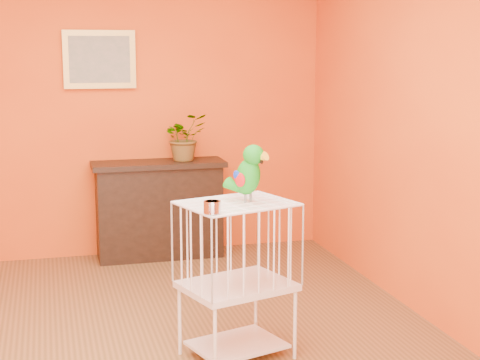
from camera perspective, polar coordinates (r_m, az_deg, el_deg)
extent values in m
plane|color=brown|center=(4.71, -8.10, -12.94)|extent=(4.50, 4.50, 0.00)
plane|color=#E45815|center=(6.60, -10.73, 5.27)|extent=(4.00, 0.00, 4.00)
plane|color=#E45815|center=(2.18, -1.79, -4.05)|extent=(4.00, 0.00, 4.00)
plane|color=#E45815|center=(5.00, 14.96, 3.62)|extent=(0.00, 4.50, 4.50)
cube|color=black|center=(6.58, -6.28, -2.48)|extent=(1.09, 0.36, 0.82)
cube|color=black|center=(6.50, -6.35, 1.24)|extent=(1.16, 0.42, 0.05)
cube|color=black|center=(6.43, -6.06, -2.78)|extent=(0.76, 0.02, 0.41)
cube|color=#531B17|center=(6.53, -8.18, -3.44)|extent=(0.05, 0.16, 0.25)
cube|color=#344723|center=(6.54, -7.55, -3.41)|extent=(0.05, 0.16, 0.25)
cube|color=#531B17|center=(6.55, -6.84, -3.37)|extent=(0.05, 0.16, 0.25)
cube|color=#344723|center=(6.56, -6.05, -3.33)|extent=(0.05, 0.16, 0.25)
cube|color=#531B17|center=(6.57, -5.27, -3.29)|extent=(0.05, 0.16, 0.25)
imported|color=#26722D|center=(6.46, -4.24, 2.88)|extent=(0.48, 0.51, 0.33)
cube|color=gold|center=(6.55, -10.84, 9.17)|extent=(0.62, 0.03, 0.50)
cube|color=gray|center=(6.53, -10.83, 9.17)|extent=(0.52, 0.01, 0.40)
cube|color=white|center=(4.55, -0.24, -12.63)|extent=(0.62, 0.54, 0.02)
cube|color=white|center=(4.42, -0.24, -8.21)|extent=(0.73, 0.63, 0.04)
cube|color=white|center=(4.29, -0.25, -1.84)|extent=(0.73, 0.63, 0.01)
cylinder|color=white|center=(4.20, -1.95, -12.62)|extent=(0.02, 0.02, 0.43)
cylinder|color=white|center=(4.48, 4.29, -11.13)|extent=(0.02, 0.02, 0.43)
cylinder|color=white|center=(4.54, -4.71, -10.83)|extent=(0.02, 0.02, 0.43)
cylinder|color=white|center=(4.81, 1.23, -9.61)|extent=(0.02, 0.02, 0.43)
cylinder|color=silver|center=(4.00, -2.17, -2.11)|extent=(0.10, 0.10, 0.07)
cylinder|color=#59544C|center=(4.30, 0.42, -1.46)|extent=(0.02, 0.02, 0.05)
cylinder|color=#59544C|center=(4.34, 0.83, -1.34)|extent=(0.02, 0.02, 0.05)
ellipsoid|color=#058A16|center=(4.30, 0.63, 0.27)|extent=(0.22, 0.23, 0.25)
ellipsoid|color=#058A16|center=(4.25, 1.06, 1.96)|extent=(0.17, 0.17, 0.12)
cone|color=orange|center=(4.22, 1.71, 1.72)|extent=(0.09, 0.10, 0.08)
cone|color=black|center=(4.24, 1.55, 1.45)|extent=(0.04, 0.04, 0.03)
sphere|color=black|center=(4.21, 0.99, 2.05)|extent=(0.02, 0.02, 0.02)
sphere|color=black|center=(4.27, 1.61, 2.17)|extent=(0.02, 0.02, 0.02)
ellipsoid|color=#A50C0C|center=(4.25, -0.01, 0.02)|extent=(0.07, 0.07, 0.09)
ellipsoid|color=navy|center=(4.36, 1.01, 0.27)|extent=(0.07, 0.07, 0.09)
cone|color=#058A16|center=(4.36, -0.26, -0.68)|extent=(0.17, 0.18, 0.13)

